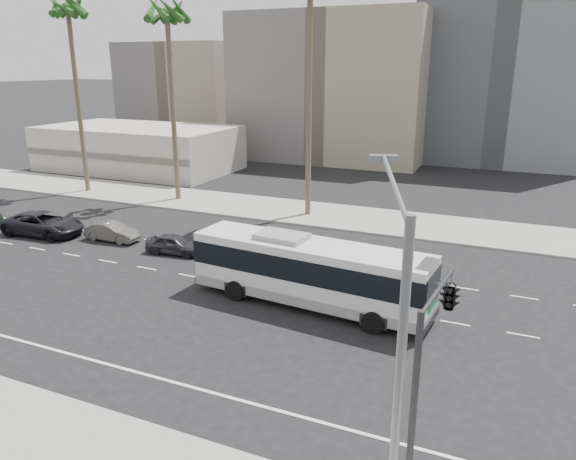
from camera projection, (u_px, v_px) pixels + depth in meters
The scene contains 15 objects.
ground at pixel (283, 293), 28.90m from camera, with size 700.00×700.00×0.00m, color black.
sidewalk_north at pixel (362, 219), 42.45m from camera, with size 120.00×7.00×0.15m, color gray.
commercial_low at pixel (139, 148), 62.37m from camera, with size 22.00×12.16×5.00m.
midrise_beige_west at pixel (339, 87), 70.23m from camera, with size 24.00×18.00×18.00m, color slate.
midrise_gray_center at pixel (508, 55), 67.55m from camera, with size 20.00×20.00×26.00m, color #505257.
midrise_beige_far at pixel (193, 93), 84.97m from camera, with size 18.00×16.00×15.00m, color slate.
civic_tower at pixel (508, 1), 237.16m from camera, with size 42.00×42.00×129.00m.
city_bus at pixel (309, 270), 26.92m from camera, with size 12.61×3.87×3.57m.
car_a at pixel (175, 244), 34.71m from camera, with size 3.78×1.52×1.29m, color #28282D.
car_b at pixel (112, 232), 37.27m from camera, with size 3.97×1.38×1.31m, color #4D4A45.
car_c at pixel (43, 224), 38.54m from camera, with size 5.98×2.76×1.66m, color black.
streetlight_corner at pixel (396, 366), 11.94m from camera, with size 2.04×4.27×9.48m.
traffic_signal at pixel (446, 304), 15.34m from camera, with size 2.88×3.84×6.24m.
palm_mid at pixel (167, 18), 44.18m from camera, with size 5.57×5.57×17.18m.
palm_far at pixel (68, 13), 47.18m from camera, with size 5.18×5.18×17.82m.
Camera 1 is at (10.90, -24.27, 11.77)m, focal length 33.37 mm.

